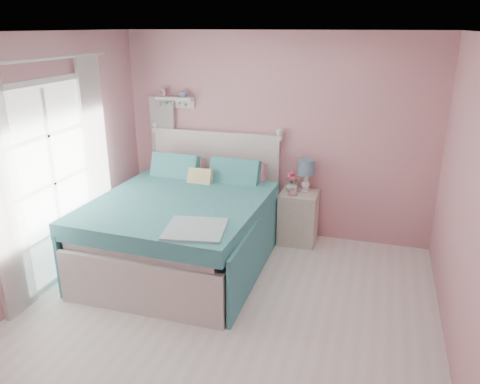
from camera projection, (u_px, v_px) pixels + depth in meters
The scene contains 13 objects.
floor at pixel (219, 325), 4.38m from camera, with size 4.50×4.50×0.00m, color silver.
room_shell at pixel (216, 162), 3.85m from camera, with size 4.50×4.50×4.50m.
bed at pixel (185, 227), 5.44m from camera, with size 1.88×2.33×1.34m.
nightstand at pixel (298, 217), 5.97m from camera, with size 0.46×0.46×0.67m.
table_lamp at pixel (306, 170), 5.82m from camera, with size 0.21×0.21×0.41m.
vase at pixel (292, 186), 5.87m from camera, with size 0.16×0.16×0.16m, color silver.
teacup at pixel (293, 192), 5.77m from camera, with size 0.09×0.09×0.07m, color pink.
roses at pixel (292, 177), 5.83m from camera, with size 0.14×0.11×0.12m.
wall_shelf at pixel (175, 99), 6.14m from camera, with size 0.50×0.15×0.25m.
hanging_dress at pixel (162, 124), 6.30m from camera, with size 0.34×0.03×0.72m, color white.
french_door at pixel (53, 184), 4.92m from camera, with size 0.04×1.32×2.16m.
curtain_near at pixel (3, 199), 4.20m from camera, with size 0.04×0.40×2.32m, color white.
curtain_far at pixel (97, 157), 5.54m from camera, with size 0.04×0.40×2.32m, color white.
Camera 1 is at (1.26, -3.49, 2.65)m, focal length 35.00 mm.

